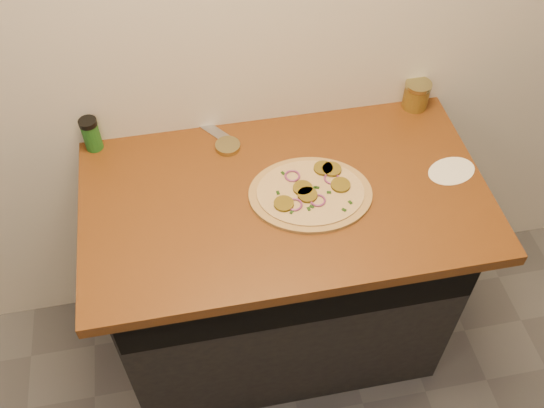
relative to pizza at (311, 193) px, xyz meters
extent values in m
cube|color=black|center=(-0.07, 0.05, -0.48)|extent=(1.10, 0.60, 0.86)
cube|color=brown|center=(-0.07, 0.02, -0.03)|extent=(1.20, 0.70, 0.04)
cylinder|color=tan|center=(0.00, 0.00, 0.00)|extent=(0.40, 0.40, 0.01)
cylinder|color=beige|center=(0.00, 0.00, 0.00)|extent=(0.35, 0.35, 0.00)
cylinder|color=brown|center=(0.09, 0.00, 0.01)|extent=(0.06, 0.06, 0.01)
cylinder|color=brown|center=(-0.02, 0.01, 0.01)|extent=(0.06, 0.06, 0.01)
cylinder|color=brown|center=(0.08, 0.07, 0.01)|extent=(0.06, 0.06, 0.01)
cylinder|color=brown|center=(-0.01, -0.02, 0.01)|extent=(0.06, 0.06, 0.01)
cylinder|color=brown|center=(-0.09, -0.04, 0.01)|extent=(0.06, 0.06, 0.01)
cylinder|color=brown|center=(0.06, 0.08, 0.01)|extent=(0.06, 0.06, 0.01)
torus|color=#732B62|center=(-0.06, -0.04, 0.01)|extent=(0.05, 0.05, 0.01)
torus|color=#732B62|center=(0.01, -0.04, 0.01)|extent=(0.05, 0.05, 0.01)
torus|color=#732B62|center=(-0.04, 0.07, 0.01)|extent=(0.05, 0.05, 0.01)
torus|color=#732B62|center=(0.07, 0.03, 0.01)|extent=(0.05, 0.05, 0.01)
cube|color=black|center=(-0.07, -0.04, 0.01)|extent=(0.01, 0.01, 0.00)
cube|color=black|center=(-0.01, -0.06, 0.01)|extent=(0.02, 0.01, 0.00)
cube|color=black|center=(0.02, 0.01, 0.01)|extent=(0.02, 0.01, 0.00)
cube|color=black|center=(-0.07, -0.07, 0.01)|extent=(0.02, 0.02, 0.00)
cube|color=black|center=(-0.10, 0.01, 0.01)|extent=(0.01, 0.01, 0.00)
cube|color=black|center=(0.05, -0.02, 0.01)|extent=(0.01, 0.01, 0.00)
cube|color=black|center=(-0.07, 0.08, 0.01)|extent=(0.01, 0.02, 0.00)
cube|color=black|center=(0.08, -0.09, 0.01)|extent=(0.02, 0.02, 0.00)
cube|color=black|center=(0.10, -0.06, 0.01)|extent=(0.01, 0.02, 0.00)
cube|color=black|center=(0.01, 0.01, 0.01)|extent=(0.01, 0.02, 0.00)
cube|color=black|center=(-0.02, -0.07, 0.01)|extent=(0.01, 0.01, 0.00)
cube|color=#B7BAC1|center=(-0.24, 0.32, -0.01)|extent=(0.15, 0.18, 0.00)
cube|color=black|center=(-0.32, 0.43, 0.00)|extent=(0.08, 0.10, 0.02)
cylinder|color=tan|center=(-0.21, 0.24, 0.00)|extent=(0.09, 0.09, 0.02)
cylinder|color=#9F1F0F|center=(0.43, 0.32, 0.03)|extent=(0.08, 0.08, 0.08)
cylinder|color=tan|center=(0.43, 0.32, 0.08)|extent=(0.09, 0.09, 0.01)
cylinder|color=#1C591C|center=(-0.62, 0.32, 0.04)|extent=(0.05, 0.05, 0.10)
cylinder|color=black|center=(-0.62, 0.32, 0.10)|extent=(0.06, 0.06, 0.02)
cylinder|color=white|center=(0.44, 0.01, -0.01)|extent=(0.19, 0.19, 0.00)
camera|label=1|loc=(-0.33, -1.13, 1.33)|focal=40.00mm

